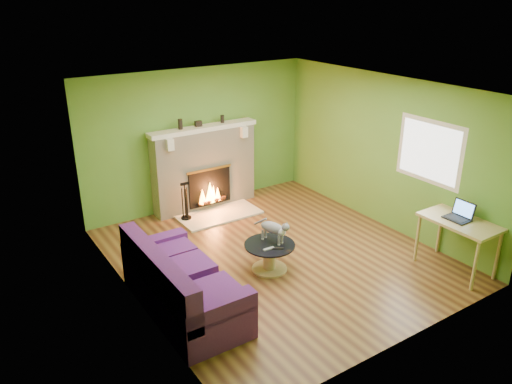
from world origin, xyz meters
TOP-DOWN VIEW (x-y plane):
  - floor at (0.00, 0.00)m, footprint 5.00×5.00m
  - ceiling at (0.00, 0.00)m, footprint 5.00×5.00m
  - wall_back at (0.00, 2.50)m, footprint 5.00×0.00m
  - wall_front at (0.00, -2.50)m, footprint 5.00×0.00m
  - wall_left at (-2.25, 0.00)m, footprint 0.00×5.00m
  - wall_right at (2.25, 0.00)m, footprint 0.00×5.00m
  - window_frame at (2.24, -0.90)m, footprint 0.00×1.20m
  - window_pane at (2.23, -0.90)m, footprint 0.00×1.06m
  - fireplace at (0.00, 2.32)m, footprint 2.10×0.46m
  - hearth at (0.00, 1.80)m, footprint 1.50×0.75m
  - mantel at (0.00, 2.30)m, footprint 2.10×0.28m
  - sofa at (-1.86, -0.49)m, footprint 0.92×2.04m
  - coffee_table at (-0.33, -0.29)m, footprint 0.75×0.75m
  - desk at (1.95, -1.79)m, footprint 0.63×1.09m
  - cat at (-0.25, -0.24)m, footprint 0.40×0.63m
  - remote_silver at (-0.43, -0.41)m, footprint 0.17×0.05m
  - remote_black at (-0.31, -0.47)m, footprint 0.16×0.12m
  - laptop at (1.93, -1.74)m, footprint 0.30×0.35m
  - fire_tools at (-0.60, 1.95)m, footprint 0.19×0.19m
  - mantel_vase_left at (-0.44, 2.33)m, footprint 0.08×0.08m
  - mantel_vase_right at (0.41, 2.33)m, footprint 0.07×0.07m
  - mantel_box at (-0.08, 2.33)m, footprint 0.12×0.08m

SIDE VIEW (x-z plane):
  - floor at x=0.00m, z-range 0.00..0.00m
  - hearth at x=0.00m, z-range 0.00..0.03m
  - coffee_table at x=-0.33m, z-range 0.03..0.46m
  - sofa at x=-1.86m, z-range -0.10..0.81m
  - fire_tools at x=-0.60m, z-range 0.03..0.73m
  - remote_black at x=-0.31m, z-range 0.42..0.44m
  - remote_silver at x=-0.43m, z-range 0.42..0.44m
  - cat at x=-0.25m, z-range 0.42..0.79m
  - desk at x=1.95m, z-range 0.30..1.11m
  - fireplace at x=0.00m, z-range -0.02..1.56m
  - laptop at x=1.93m, z-range 0.80..1.06m
  - wall_back at x=0.00m, z-range -1.20..3.80m
  - wall_front at x=0.00m, z-range -1.20..3.80m
  - wall_left at x=-2.25m, z-range -1.20..3.80m
  - wall_right at x=2.25m, z-range -1.20..3.80m
  - mantel at x=0.00m, z-range 1.50..1.58m
  - window_frame at x=2.24m, z-range 0.95..2.15m
  - window_pane at x=2.23m, z-range 1.02..2.08m
  - mantel_box at x=-0.08m, z-range 1.58..1.68m
  - mantel_vase_right at x=0.41m, z-range 1.58..1.72m
  - mantel_vase_left at x=-0.44m, z-range 1.58..1.76m
  - ceiling at x=0.00m, z-range 2.60..2.60m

